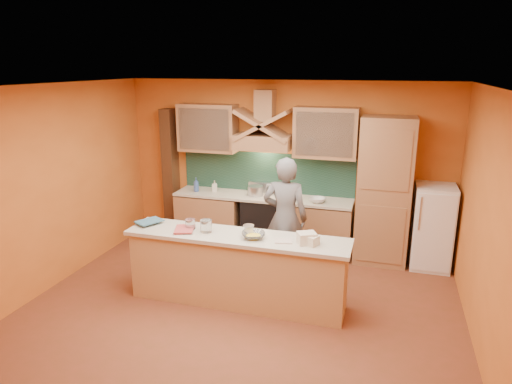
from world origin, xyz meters
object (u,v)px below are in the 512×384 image
(mixing_bowl, at_px, (253,235))
(kitchen_scale, at_px, (249,230))
(fridge, at_px, (432,227))
(person, at_px, (285,218))
(stove, at_px, (262,222))

(mixing_bowl, bearing_deg, kitchen_scale, 129.64)
(fridge, xyz_separation_m, person, (-2.09, -0.94, 0.25))
(fridge, bearing_deg, kitchen_scale, -142.55)
(stove, bearing_deg, mixing_bowl, -77.33)
(fridge, xyz_separation_m, mixing_bowl, (-2.26, -1.94, 0.33))
(person, bearing_deg, mixing_bowl, 78.07)
(stove, relative_size, fridge, 0.69)
(stove, distance_m, kitchen_scale, 1.92)
(person, distance_m, mixing_bowl, 1.02)
(person, height_order, kitchen_scale, person)
(fridge, relative_size, mixing_bowl, 4.47)
(kitchen_scale, distance_m, mixing_bowl, 0.16)
(person, relative_size, mixing_bowl, 6.17)
(stove, relative_size, mixing_bowl, 3.09)
(stove, height_order, mixing_bowl, mixing_bowl)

